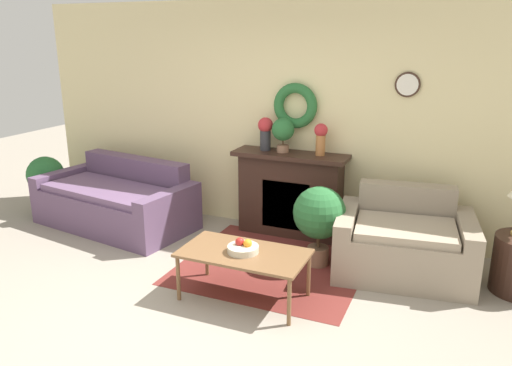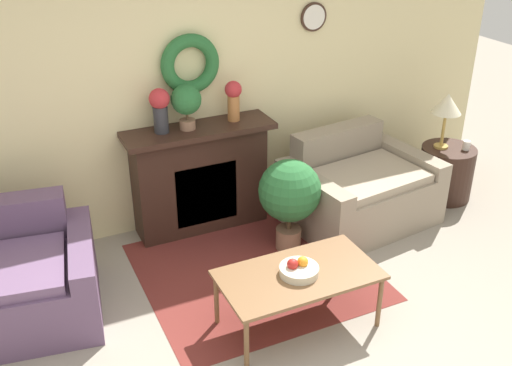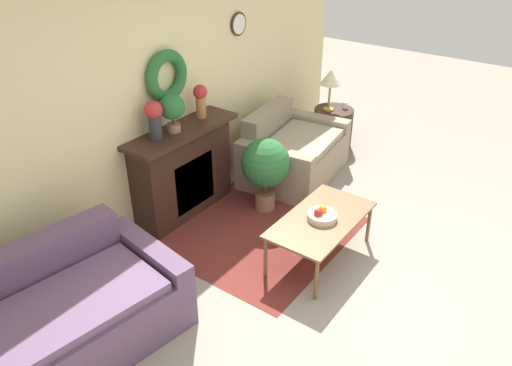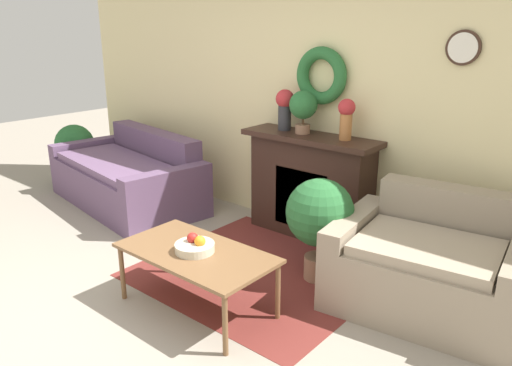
# 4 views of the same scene
# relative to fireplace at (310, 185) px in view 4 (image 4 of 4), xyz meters

# --- Properties ---
(ground_plane) EXTENTS (16.00, 16.00, 0.00)m
(ground_plane) POSITION_rel_fireplace_xyz_m (-0.12, -2.28, -0.51)
(ground_plane) COLOR gray
(floor_rug) EXTENTS (1.83, 1.71, 0.01)m
(floor_rug) POSITION_rel_fireplace_xyz_m (0.14, -0.89, -0.50)
(floor_rug) COLOR maroon
(floor_rug) RESTS_ON ground_plane
(wall_back) EXTENTS (6.80, 0.18, 2.70)m
(wall_back) POSITION_rel_fireplace_xyz_m (-0.12, 0.21, 0.85)
(wall_back) COLOR beige
(wall_back) RESTS_ON ground_plane
(fireplace) EXTENTS (1.33, 0.41, 1.00)m
(fireplace) POSITION_rel_fireplace_xyz_m (0.00, 0.00, 0.00)
(fireplace) COLOR #331E16
(fireplace) RESTS_ON ground_plane
(couch_left) EXTENTS (2.09, 1.28, 0.80)m
(couch_left) POSITION_rel_fireplace_xyz_m (-2.08, -0.57, -0.20)
(couch_left) COLOR #604766
(couch_left) RESTS_ON ground_plane
(loveseat_right) EXTENTS (1.42, 1.12, 0.82)m
(loveseat_right) POSITION_rel_fireplace_xyz_m (1.38, -0.51, -0.19)
(loveseat_right) COLOR gray
(loveseat_right) RESTS_ON ground_plane
(coffee_table) EXTENTS (1.13, 0.61, 0.45)m
(coffee_table) POSITION_rel_fireplace_xyz_m (0.14, -1.62, -0.09)
(coffee_table) COLOR brown
(coffee_table) RESTS_ON ground_plane
(fruit_bowl) EXTENTS (0.28, 0.28, 0.12)m
(fruit_bowl) POSITION_rel_fireplace_xyz_m (0.13, -1.62, -0.01)
(fruit_bowl) COLOR beige
(fruit_bowl) RESTS_ON coffee_table
(vase_on_mantel_left) EXTENTS (0.18, 0.18, 0.39)m
(vase_on_mantel_left) POSITION_rel_fireplace_xyz_m (-0.32, 0.01, 0.72)
(vase_on_mantel_left) COLOR #2D2D33
(vase_on_mantel_left) RESTS_ON fireplace
(vase_on_mantel_right) EXTENTS (0.15, 0.15, 0.36)m
(vase_on_mantel_right) POSITION_rel_fireplace_xyz_m (0.34, 0.01, 0.70)
(vase_on_mantel_right) COLOR #AD6B38
(vase_on_mantel_right) RESTS_ON fireplace
(potted_plant_on_mantel) EXTENTS (0.26, 0.26, 0.40)m
(potted_plant_on_mantel) POSITION_rel_fireplace_xyz_m (-0.10, -0.01, 0.74)
(potted_plant_on_mantel) COLOR #8E664C
(potted_plant_on_mantel) RESTS_ON fireplace
(potted_plant_floor_by_couch) EXTENTS (0.49, 0.49, 0.75)m
(potted_plant_floor_by_couch) POSITION_rel_fireplace_xyz_m (-3.29, -0.50, -0.04)
(potted_plant_floor_by_couch) COLOR #8E664C
(potted_plant_floor_by_couch) RESTS_ON ground_plane
(potted_plant_floor_by_loveseat) EXTENTS (0.54, 0.54, 0.84)m
(potted_plant_floor_by_loveseat) POSITION_rel_fireplace_xyz_m (0.55, -0.69, 0.04)
(potted_plant_floor_by_loveseat) COLOR #8E664C
(potted_plant_floor_by_loveseat) RESTS_ON ground_plane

